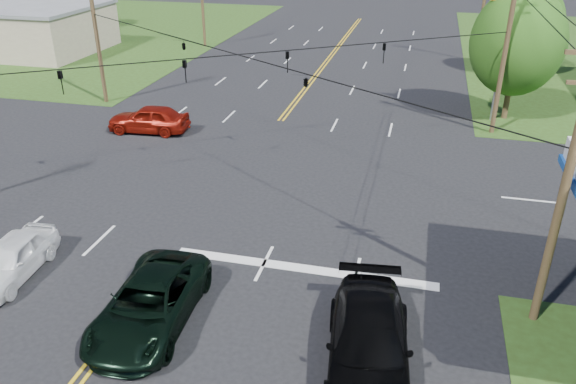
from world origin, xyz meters
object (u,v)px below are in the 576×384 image
(pole_se, at_px, (566,184))
(pole_ne, at_px, (505,51))
(pole_nw, at_px, (96,31))
(tree_right_b, at_px, (532,22))
(pickup_dkgreen, at_px, (150,303))
(tree_right_a, at_px, (517,42))
(retail_nw, at_px, (14,29))
(suv_black, at_px, (369,344))
(pole_right_far, at_px, (484,1))
(pickup_white, at_px, (11,258))

(pole_se, xyz_separation_m, pole_ne, (0.00, 18.00, 0.00))
(pole_se, height_order, pole_nw, same)
(tree_right_b, bearing_deg, pickup_dkgreen, -113.30)
(tree_right_a, bearing_deg, pickup_dkgreen, -118.42)
(retail_nw, xyz_separation_m, pole_se, (43.00, -31.00, 2.92))
(pole_se, xyz_separation_m, pickup_dkgreen, (-12.10, -3.20, -4.14))
(retail_nw, bearing_deg, pole_ne, -16.82)
(tree_right_a, relative_size, suv_black, 1.38)
(pole_nw, relative_size, tree_right_a, 1.16)
(pole_right_far, height_order, tree_right_b, pole_right_far)
(pole_ne, bearing_deg, tree_right_a, 71.57)
(pickup_white, bearing_deg, pole_nw, 106.99)
(tree_right_a, height_order, tree_right_b, tree_right_a)
(pickup_white, bearing_deg, suv_black, -11.10)
(pole_ne, relative_size, pickup_white, 2.23)
(pole_nw, bearing_deg, pole_ne, 0.00)
(pole_right_far, xyz_separation_m, pickup_dkgreen, (-12.10, -40.20, -4.39))
(pole_se, height_order, pickup_dkgreen, pole_se)
(pole_se, height_order, pickup_white, pole_se)
(tree_right_b, distance_m, pickup_dkgreen, 39.57)
(suv_black, bearing_deg, pickup_white, 166.69)
(suv_black, bearing_deg, pole_se, 27.97)
(tree_right_b, bearing_deg, tree_right_a, -101.77)
(pole_ne, xyz_separation_m, tree_right_a, (1.00, 3.00, -0.05))
(tree_right_a, bearing_deg, pickup_white, -129.96)
(pole_nw, height_order, tree_right_b, pole_nw)
(pole_se, distance_m, pole_right_far, 37.00)
(pickup_dkgreen, relative_size, pickup_white, 1.32)
(tree_right_a, relative_size, pickup_dkgreen, 1.46)
(pole_nw, relative_size, pickup_white, 2.23)
(pole_right_far, bearing_deg, pole_ne, -90.00)
(pole_nw, bearing_deg, tree_right_b, 26.95)
(retail_nw, bearing_deg, suv_black, -42.27)
(pole_ne, height_order, tree_right_b, pole_ne)
(tree_right_a, xyz_separation_m, tree_right_b, (2.50, 12.00, -0.65))
(retail_nw, relative_size, pole_right_far, 1.60)
(pole_nw, xyz_separation_m, suv_black, (20.93, -21.49, -4.06))
(pole_ne, relative_size, pole_right_far, 0.95)
(retail_nw, xyz_separation_m, pickup_dkgreen, (30.90, -34.20, -1.22))
(tree_right_a, xyz_separation_m, suv_black, (-6.07, -24.49, -4.01))
(pole_se, relative_size, pole_nw, 1.00)
(pole_ne, bearing_deg, pickup_dkgreen, -119.70)
(tree_right_b, bearing_deg, pole_se, -96.05)
(retail_nw, xyz_separation_m, pickup_white, (24.79, -32.93, -1.27))
(suv_black, bearing_deg, pickup_dkgreen, 171.15)
(suv_black, bearing_deg, tree_right_b, 70.23)
(pickup_dkgreen, distance_m, suv_black, 7.04)
(pole_ne, distance_m, tree_right_b, 15.42)
(pole_nw, xyz_separation_m, pickup_dkgreen, (13.90, -21.20, -4.14))
(pole_nw, distance_m, pickup_dkgreen, 25.69)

